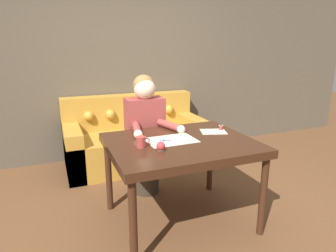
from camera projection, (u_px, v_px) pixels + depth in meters
ground_plane at (188, 223)px, 2.73m from camera, size 16.00×16.00×0.00m
wall_back at (128, 64)px, 4.19m from camera, size 8.00×0.06×2.60m
dining_table at (181, 149)px, 2.59m from camera, size 1.23×1.00×0.77m
couch at (134, 140)px, 4.05m from camera, size 1.80×0.86×0.90m
person at (145, 134)px, 3.13m from camera, size 0.50×0.63×1.28m
pattern_paper_main at (171, 140)px, 2.58m from camera, size 0.43×0.30×0.00m
pattern_paper_offcut at (213, 132)px, 2.83m from camera, size 0.28×0.24×0.00m
scissors at (168, 141)px, 2.57m from camera, size 0.22×0.13×0.01m
mug at (141, 142)px, 2.40m from camera, size 0.11×0.08×0.09m
thread_spool at (221, 128)px, 2.89m from camera, size 0.04×0.04×0.05m
pin_cushion at (161, 147)px, 2.33m from camera, size 0.07×0.07×0.07m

